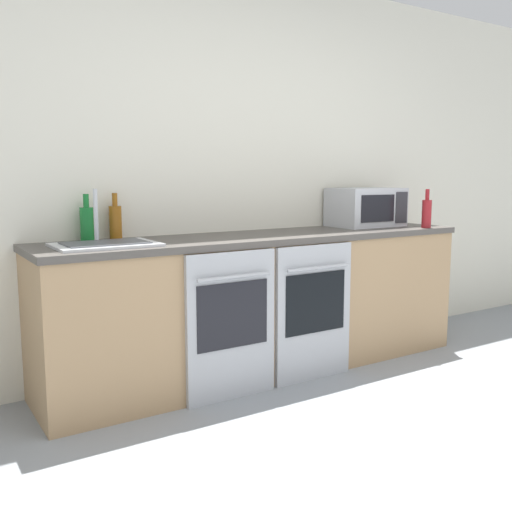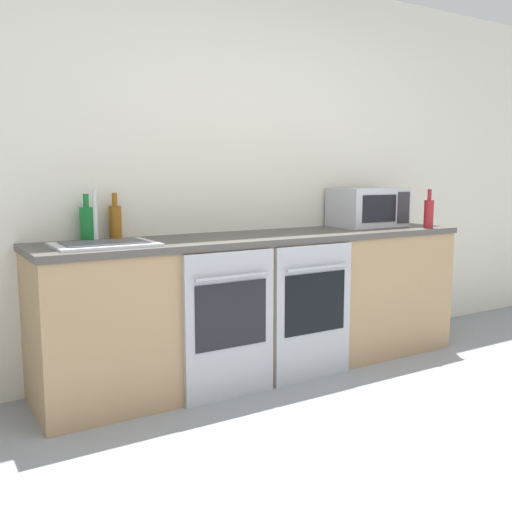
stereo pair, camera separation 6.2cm
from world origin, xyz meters
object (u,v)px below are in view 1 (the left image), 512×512
at_px(oven_left, 232,325).
at_px(bottle_amber, 115,221).
at_px(oven_right, 314,312).
at_px(microwave, 366,207).
at_px(bottle_red, 427,213).
at_px(bottle_green, 87,223).
at_px(sink, 105,243).

bearing_deg(oven_left, bottle_amber, 130.68).
relative_size(oven_right, microwave, 1.62).
bearing_deg(bottle_red, bottle_amber, 167.89).
xyz_separation_m(bottle_red, bottle_green, (-2.31, 0.45, -0.00)).
relative_size(oven_right, bottle_green, 3.16).
relative_size(oven_right, sink, 1.59).
distance_m(microwave, bottle_amber, 1.87).
distance_m(oven_left, microwave, 1.57).
xyz_separation_m(microwave, bottle_green, (-2.03, 0.12, -0.04)).
xyz_separation_m(oven_right, microwave, (0.80, 0.42, 0.61)).
bearing_deg(microwave, bottle_red, -49.78).
relative_size(bottle_red, bottle_green, 1.03).
distance_m(oven_left, oven_right, 0.59).
relative_size(microwave, bottle_green, 1.95).
distance_m(oven_left, sink, 0.83).
bearing_deg(sink, microwave, 4.37).
bearing_deg(bottle_red, bottle_green, 168.86).
xyz_separation_m(oven_right, bottle_amber, (-1.06, 0.55, 0.57)).
bearing_deg(oven_left, microwave, 16.63).
height_order(bottle_red, sink, sink).
relative_size(oven_left, bottle_green, 3.16).
distance_m(bottle_green, sink, 0.29).
relative_size(bottle_amber, sink, 0.51).
height_order(oven_left, sink, sink).
bearing_deg(bottle_green, sink, -87.51).
bearing_deg(microwave, oven_right, -152.64).
relative_size(oven_right, bottle_red, 3.07).
xyz_separation_m(bottle_red, bottle_amber, (-2.14, 0.46, -0.00)).
distance_m(oven_left, bottle_green, 1.01).
xyz_separation_m(bottle_amber, sink, (-0.16, -0.28, -0.09)).
xyz_separation_m(bottle_red, sink, (-2.30, 0.18, -0.09)).
height_order(microwave, bottle_red, microwave).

